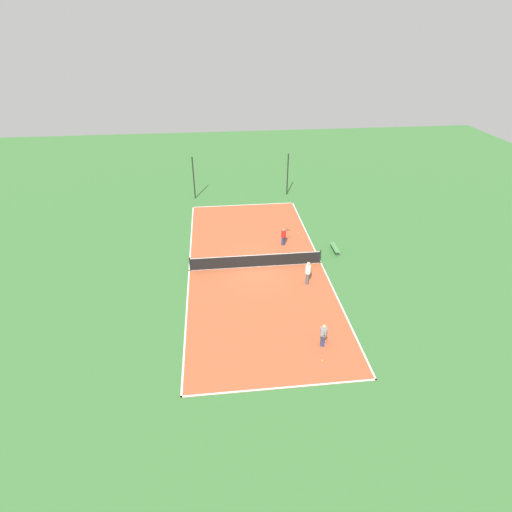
% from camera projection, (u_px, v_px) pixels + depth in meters
% --- Properties ---
extents(ground_plane, '(80.00, 80.00, 0.00)m').
position_uv_depth(ground_plane, '(256.00, 267.00, 28.79)').
color(ground_plane, '#3D7538').
extents(court_surface, '(9.67, 22.22, 0.02)m').
position_uv_depth(court_surface, '(256.00, 267.00, 28.78)').
color(court_surface, '#B75633').
rests_on(court_surface, ground_plane).
extents(tennis_net, '(9.47, 0.10, 1.04)m').
position_uv_depth(tennis_net, '(256.00, 260.00, 28.51)').
color(tennis_net, black).
rests_on(tennis_net, court_surface).
extents(bench, '(0.36, 1.63, 0.45)m').
position_uv_depth(bench, '(335.00, 248.00, 30.39)').
color(bench, '#4C8C4C').
rests_on(bench, ground_plane).
extents(player_baseline_gray, '(0.51, 0.98, 1.45)m').
position_uv_depth(player_baseline_gray, '(323.00, 334.00, 21.43)').
color(player_baseline_gray, navy).
rests_on(player_baseline_gray, court_surface).
extents(player_coach_red, '(0.90, 0.88, 1.41)m').
position_uv_depth(player_coach_red, '(284.00, 236.00, 31.13)').
color(player_coach_red, navy).
rests_on(player_coach_red, court_surface).
extents(player_near_white, '(0.65, 0.99, 1.69)m').
position_uv_depth(player_near_white, '(308.00, 271.00, 26.44)').
color(player_near_white, '#4C4C51').
rests_on(player_near_white, court_surface).
extents(tennis_ball_near_net, '(0.07, 0.07, 0.07)m').
position_uv_depth(tennis_ball_near_net, '(298.00, 233.00, 33.16)').
color(tennis_ball_near_net, '#CCE033').
rests_on(tennis_ball_near_net, court_surface).
extents(tennis_ball_far_baseline, '(0.07, 0.07, 0.07)m').
position_uv_depth(tennis_ball_far_baseline, '(322.00, 360.00, 20.85)').
color(tennis_ball_far_baseline, '#CCE033').
rests_on(tennis_ball_far_baseline, court_surface).
extents(fence_post_back_left, '(0.12, 0.12, 4.17)m').
position_uv_depth(fence_post_back_left, '(194.00, 178.00, 38.65)').
color(fence_post_back_left, black).
rests_on(fence_post_back_left, ground_plane).
extents(fence_post_back_right, '(0.12, 0.12, 4.17)m').
position_uv_depth(fence_post_back_right, '(288.00, 175.00, 39.51)').
color(fence_post_back_right, black).
rests_on(fence_post_back_right, ground_plane).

